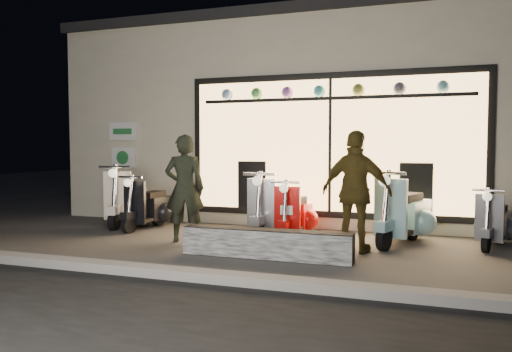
{
  "coord_description": "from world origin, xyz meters",
  "views": [
    {
      "loc": [
        2.47,
        -7.09,
        1.53
      ],
      "look_at": [
        -0.17,
        0.6,
        1.05
      ],
      "focal_mm": 35.0,
      "sensor_mm": 36.0,
      "label": 1
    }
  ],
  "objects_px": {
    "scooter_silver": "(272,210)",
    "man": "(185,188)",
    "graffiti_barrier": "(266,244)",
    "woman": "(356,192)",
    "scooter_red": "(295,214)"
  },
  "relations": [
    {
      "from": "scooter_silver",
      "to": "woman",
      "type": "xyz_separation_m",
      "value": [
        1.59,
        -1.03,
        0.46
      ]
    },
    {
      "from": "graffiti_barrier",
      "to": "scooter_red",
      "type": "xyz_separation_m",
      "value": [
        -0.03,
        1.72,
        0.18
      ]
    },
    {
      "from": "scooter_silver",
      "to": "man",
      "type": "height_order",
      "value": "man"
    },
    {
      "from": "graffiti_barrier",
      "to": "woman",
      "type": "height_order",
      "value": "woman"
    },
    {
      "from": "graffiti_barrier",
      "to": "woman",
      "type": "distance_m",
      "value": 1.52
    },
    {
      "from": "graffiti_barrier",
      "to": "scooter_red",
      "type": "bearing_deg",
      "value": 91.1
    },
    {
      "from": "graffiti_barrier",
      "to": "man",
      "type": "xyz_separation_m",
      "value": [
        -1.6,
        0.71,
        0.66
      ]
    },
    {
      "from": "scooter_silver",
      "to": "woman",
      "type": "height_order",
      "value": "woman"
    },
    {
      "from": "graffiti_barrier",
      "to": "scooter_red",
      "type": "relative_size",
      "value": 1.81
    },
    {
      "from": "scooter_red",
      "to": "woman",
      "type": "relative_size",
      "value": 0.75
    },
    {
      "from": "man",
      "to": "woman",
      "type": "xyz_separation_m",
      "value": [
        2.71,
        0.08,
        0.02
      ]
    },
    {
      "from": "scooter_silver",
      "to": "man",
      "type": "bearing_deg",
      "value": -135.46
    },
    {
      "from": "man",
      "to": "woman",
      "type": "relative_size",
      "value": 0.98
    },
    {
      "from": "man",
      "to": "woman",
      "type": "height_order",
      "value": "woman"
    },
    {
      "from": "scooter_silver",
      "to": "scooter_red",
      "type": "xyz_separation_m",
      "value": [
        0.45,
        -0.09,
        -0.05
      ]
    }
  ]
}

